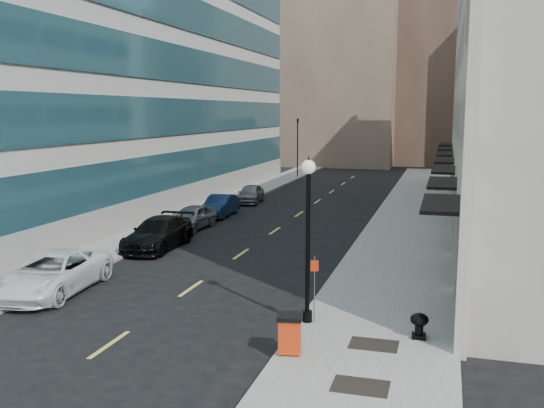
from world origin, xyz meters
The scene contains 21 objects.
ground centered at (0.00, 0.00, 0.00)m, with size 160.00×160.00×0.00m, color black.
sidewalk_right centered at (7.50, 20.00, 0.07)m, with size 5.00×80.00×0.15m, color gray.
sidewalk_left centered at (-6.50, 20.00, 0.07)m, with size 3.00×80.00×0.15m, color gray.
building_left centered at (-15.95, 27.00, 9.99)m, with size 16.14×46.00×20.00m.
skyline_tan_near centered at (-4.00, 68.00, 14.00)m, with size 14.00×18.00×28.00m, color #8F745E.
skyline_brown centered at (8.00, 72.00, 17.00)m, with size 12.00×16.00×34.00m, color brown.
skyline_tan_far centered at (-14.00, 78.00, 11.00)m, with size 12.00×14.00×22.00m, color #8F745E.
skyline_stone centered at (18.00, 66.00, 10.00)m, with size 10.00×14.00×20.00m, color beige.
grate_mid centered at (7.60, 1.00, 0.15)m, with size 1.40×1.00×0.01m, color black.
grate_far centered at (7.60, 3.80, 0.15)m, with size 1.40×1.00×0.01m, color black.
road_centerline centered at (0.00, 17.00, 0.01)m, with size 0.15×68.20×0.01m.
traffic_signal centered at (-5.50, 48.00, 5.72)m, with size 0.66×0.66×6.98m.
car_white_van centered at (-4.80, 6.00, 0.77)m, with size 2.56×5.55×1.54m, color white.
car_black_pickup centered at (-4.41, 14.00, 0.77)m, with size 2.17×5.33×1.55m, color black.
car_silver_sedan centered at (-4.80, 19.10, 0.71)m, with size 1.68×4.17×1.42m, color gray.
car_blue_sedan centered at (-4.80, 23.67, 0.70)m, with size 1.49×4.26×1.40m, color #122344.
car_grey_sedan centered at (-4.73, 29.89, 0.69)m, with size 1.64×4.07×1.39m, color gray.
trash_bin centered at (5.40, 2.55, 0.75)m, with size 0.79×0.83×1.12m.
lamppost centered at (5.30, 5.17, 3.29)m, with size 0.44×0.44×5.35m.
sign_post centered at (5.53, 5.14, 1.58)m, with size 0.25×0.12×2.19m.
urn_planter centered at (8.83, 4.71, 0.61)m, with size 0.55×0.55×0.76m.
Camera 1 is at (9.41, -13.13, 6.87)m, focal length 40.00 mm.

